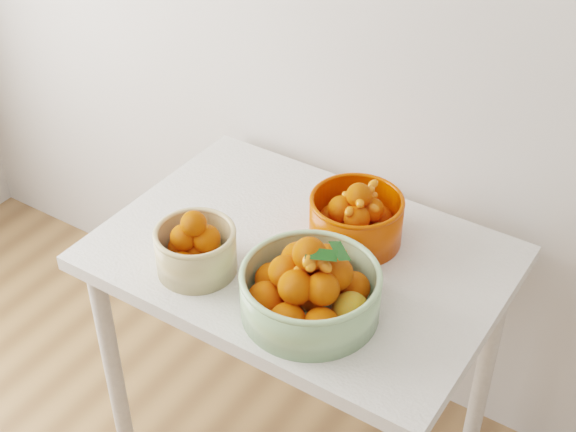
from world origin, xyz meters
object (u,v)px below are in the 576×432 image
object	(u,v)px
bowl_orange	(356,218)
bowl_cream	(196,248)
table	(300,281)
bowl_green	(310,288)

from	to	relation	value
bowl_orange	bowl_cream	bearing A→B (deg)	-130.41
table	bowl_cream	xyz separation A→B (m)	(-0.18, -0.19, 0.16)
bowl_cream	table	bearing A→B (deg)	47.60
table	bowl_green	distance (m)	0.27
bowl_cream	bowl_orange	bearing A→B (deg)	49.59
bowl_cream	bowl_green	distance (m)	0.31
bowl_green	bowl_orange	world-z (taller)	bowl_green
table	bowl_green	xyz separation A→B (m)	(0.13, -0.17, 0.17)
bowl_green	table	bearing A→B (deg)	127.82
bowl_green	bowl_orange	size ratio (longest dim) A/B	1.10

